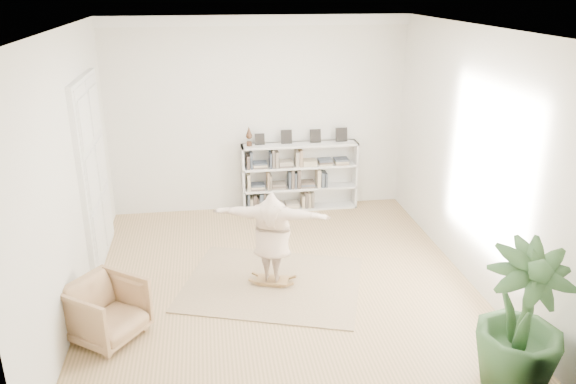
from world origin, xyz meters
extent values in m
plane|color=olive|center=(0.00, 0.00, 0.00)|extent=(6.00, 6.00, 0.00)
plane|color=silver|center=(0.00, 3.00, 1.80)|extent=(5.50, 0.00, 5.50)
plane|color=silver|center=(0.00, -3.00, 1.80)|extent=(5.50, 0.00, 5.50)
plane|color=silver|center=(-2.75, 0.00, 1.80)|extent=(0.00, 6.00, 6.00)
plane|color=silver|center=(2.75, 0.00, 1.80)|extent=(0.00, 6.00, 6.00)
plane|color=white|center=(0.00, 0.00, 3.60)|extent=(6.00, 6.00, 0.00)
cube|color=white|center=(0.00, 2.94, 3.51)|extent=(5.50, 0.12, 0.18)
cube|color=white|center=(-2.71, 1.30, 1.40)|extent=(0.08, 1.78, 2.92)
cube|color=silver|center=(-2.69, 0.90, 1.40)|extent=(0.06, 0.78, 2.80)
cube|color=silver|center=(-2.69, 1.70, 1.40)|extent=(0.06, 0.78, 2.80)
cube|color=silver|center=(-0.33, 2.81, 0.65)|extent=(0.04, 0.35, 1.30)
cube|color=silver|center=(1.83, 2.81, 0.65)|extent=(0.04, 0.35, 1.30)
cube|color=silver|center=(0.75, 2.96, 0.65)|extent=(2.20, 0.04, 1.30)
cube|color=silver|center=(0.75, 2.81, 0.02)|extent=(2.20, 0.35, 0.04)
cube|color=silver|center=(0.75, 2.81, 0.43)|extent=(2.20, 0.35, 0.04)
cube|color=silver|center=(0.75, 2.81, 0.86)|extent=(2.20, 0.35, 0.04)
cube|color=silver|center=(0.75, 2.81, 1.28)|extent=(2.20, 0.35, 0.04)
cube|color=black|center=(0.00, 2.85, 1.42)|extent=(0.18, 0.07, 0.24)
cube|color=black|center=(0.50, 2.85, 1.42)|extent=(0.18, 0.07, 0.24)
cube|color=black|center=(1.05, 2.85, 1.42)|extent=(0.18, 0.07, 0.24)
cube|color=black|center=(1.55, 2.85, 1.42)|extent=(0.18, 0.07, 0.24)
imported|color=tan|center=(-2.30, -1.00, 0.38)|extent=(1.14, 1.14, 0.75)
cube|color=tan|center=(-0.13, -0.02, 0.01)|extent=(3.00, 2.69, 0.02)
cube|color=olive|center=(-0.13, -0.02, 0.07)|extent=(0.52, 0.40, 0.03)
cube|color=olive|center=(-0.13, -0.02, 0.04)|extent=(0.31, 0.14, 0.04)
cube|color=olive|center=(-0.13, -0.02, 0.04)|extent=(0.31, 0.14, 0.04)
cube|color=olive|center=(-0.13, -0.02, 0.07)|extent=(0.18, 0.10, 0.09)
cube|color=olive|center=(-0.13, -0.02, 0.07)|extent=(0.18, 0.10, 0.09)
imported|color=beige|center=(-0.13, -0.02, 0.79)|extent=(1.72, 0.96, 1.35)
imported|color=#2B4D26|center=(2.20, -2.55, 0.83)|extent=(0.97, 0.97, 1.65)
camera|label=1|loc=(-0.97, -7.16, 4.15)|focal=35.00mm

